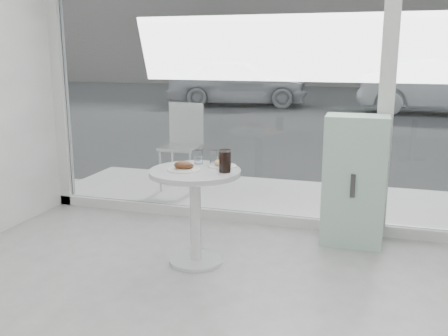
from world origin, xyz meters
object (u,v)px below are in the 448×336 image
(patio_chair, at_px, (183,140))
(car_white, at_px, (238,82))
(cola_glass, at_px, (225,161))
(car_silver, at_px, (443,88))
(plate_donut, at_px, (222,164))
(water_tumbler_b, at_px, (214,158))
(water_tumbler_a, at_px, (199,158))
(main_table, at_px, (195,197))
(mint_cabinet, at_px, (354,181))
(plate_fritter, at_px, (184,167))

(patio_chair, height_order, car_white, car_white)
(car_white, xyz_separation_m, cola_glass, (3.24, -11.98, 0.10))
(car_silver, height_order, plate_donut, car_silver)
(car_white, xyz_separation_m, water_tumbler_b, (3.08, -11.75, 0.07))
(water_tumbler_a, bearing_deg, car_white, 104.07)
(main_table, distance_m, water_tumbler_a, 0.35)
(plate_donut, xyz_separation_m, water_tumbler_b, (-0.09, 0.07, 0.03))
(mint_cabinet, relative_size, patio_chair, 1.12)
(water_tumbler_a, bearing_deg, water_tumbler_b, 5.65)
(mint_cabinet, bearing_deg, car_silver, 79.13)
(mint_cabinet, distance_m, plate_fritter, 1.53)
(plate_donut, bearing_deg, cola_glass, -66.80)
(mint_cabinet, height_order, water_tumbler_b, mint_cabinet)
(plate_fritter, distance_m, plate_donut, 0.32)
(water_tumbler_b, bearing_deg, plate_donut, -35.55)
(water_tumbler_b, xyz_separation_m, cola_glass, (0.16, -0.23, 0.03))
(water_tumbler_a, relative_size, water_tumbler_b, 0.97)
(mint_cabinet, relative_size, cola_glass, 6.58)
(car_white, distance_m, plate_fritter, 12.36)
(mint_cabinet, relative_size, plate_fritter, 4.46)
(water_tumbler_a, bearing_deg, car_silver, 74.57)
(plate_fritter, bearing_deg, car_white, 103.66)
(patio_chair, distance_m, car_white, 10.23)
(patio_chair, xyz_separation_m, car_white, (-2.11, 10.01, 0.12))
(main_table, height_order, water_tumbler_a, water_tumbler_a)
(plate_donut, height_order, water_tumbler_a, water_tumbler_a)
(mint_cabinet, relative_size, car_silver, 0.26)
(patio_chair, bearing_deg, main_table, -66.38)
(mint_cabinet, xyz_separation_m, plate_fritter, (-1.25, -0.85, 0.23))
(main_table, relative_size, plate_donut, 3.40)
(main_table, bearing_deg, plate_donut, 43.44)
(mint_cabinet, height_order, cola_glass, mint_cabinet)
(patio_chair, relative_size, plate_fritter, 3.98)
(car_silver, bearing_deg, patio_chair, 158.81)
(main_table, bearing_deg, car_silver, 75.08)
(mint_cabinet, relative_size, plate_donut, 5.05)
(plate_donut, bearing_deg, main_table, -136.56)
(plate_donut, bearing_deg, water_tumbler_b, 144.45)
(mint_cabinet, height_order, car_silver, car_silver)
(mint_cabinet, bearing_deg, plate_fritter, -146.87)
(plate_fritter, height_order, water_tumbler_a, water_tumbler_a)
(patio_chair, relative_size, water_tumbler_b, 8.68)
(car_white, bearing_deg, patio_chair, -178.76)
(water_tumbler_a, height_order, water_tumbler_b, water_tumbler_b)
(patio_chair, xyz_separation_m, water_tumbler_b, (0.97, -1.74, 0.19))
(water_tumbler_a, bearing_deg, patio_chair, 115.57)
(mint_cabinet, xyz_separation_m, plate_donut, (-1.00, -0.65, 0.22))
(car_white, relative_size, cola_glass, 25.33)
(plate_fritter, bearing_deg, cola_glass, 6.07)
(car_silver, height_order, water_tumbler_a, car_silver)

